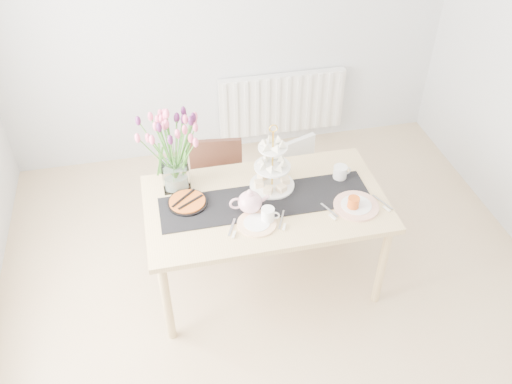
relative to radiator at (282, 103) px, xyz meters
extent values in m
plane|color=tan|center=(-0.50, -2.19, -0.45)|extent=(4.50, 4.50, 0.00)
plane|color=silver|center=(-0.50, 0.06, 0.85)|extent=(4.00, 0.00, 4.00)
cube|color=white|center=(0.00, 0.00, 0.00)|extent=(1.20, 0.08, 0.60)
cube|color=tan|center=(-0.55, -1.68, 0.28)|extent=(1.60, 0.90, 0.04)
cylinder|color=tan|center=(-1.28, -2.06, -0.09)|extent=(0.06, 0.06, 0.71)
cylinder|color=tan|center=(0.18, -2.06, -0.09)|extent=(0.06, 0.06, 0.71)
cylinder|color=tan|center=(-1.28, -1.30, -0.09)|extent=(0.06, 0.06, 0.71)
cylinder|color=tan|center=(0.18, -1.30, -0.09)|extent=(0.06, 0.06, 0.71)
cube|color=#3D1D16|center=(-0.81, -1.17, -0.04)|extent=(0.45, 0.45, 0.04)
cube|color=#3D1D16|center=(-0.78, -0.99, 0.17)|extent=(0.40, 0.09, 0.38)
cylinder|color=#3D1D16|center=(-1.01, -1.33, -0.26)|extent=(0.04, 0.04, 0.39)
cylinder|color=#3D1D16|center=(-0.65, -1.37, -0.26)|extent=(0.04, 0.04, 0.39)
cylinder|color=#3D1D16|center=(-0.96, -0.97, -0.26)|extent=(0.04, 0.04, 0.39)
cylinder|color=#3D1D16|center=(-0.60, -1.02, -0.26)|extent=(0.04, 0.04, 0.39)
cube|color=silver|center=(-0.12, -1.20, -0.07)|extent=(0.48, 0.48, 0.04)
cube|color=silver|center=(-0.18, -1.05, 0.13)|extent=(0.36, 0.17, 0.35)
cylinder|color=silver|center=(-0.22, -1.43, -0.27)|extent=(0.04, 0.04, 0.36)
cylinder|color=silver|center=(0.11, -1.31, -0.27)|extent=(0.04, 0.04, 0.36)
cylinder|color=silver|center=(-0.35, -1.10, -0.27)|extent=(0.04, 0.04, 0.36)
cylinder|color=silver|center=(-0.01, -0.97, -0.27)|extent=(0.04, 0.04, 0.36)
cube|color=black|center=(-0.55, -1.68, 0.30)|extent=(1.40, 0.35, 0.01)
cube|color=silver|center=(-1.11, -1.39, 0.39)|extent=(0.18, 0.18, 0.18)
cylinder|color=gold|center=(-0.48, -1.54, 0.52)|extent=(0.01, 0.01, 0.45)
cylinder|color=white|center=(-0.48, -1.54, 0.32)|extent=(0.31, 0.31, 0.01)
cylinder|color=white|center=(-0.48, -1.54, 0.47)|extent=(0.25, 0.25, 0.01)
cylinder|color=white|center=(-0.48, -1.54, 0.63)|extent=(0.19, 0.19, 0.01)
cylinder|color=silver|center=(0.01, -1.55, 0.35)|extent=(0.10, 0.10, 0.10)
cylinder|color=black|center=(-1.06, -1.60, 0.31)|extent=(0.27, 0.27, 0.02)
cylinder|color=orange|center=(-1.06, -1.60, 0.33)|extent=(0.24, 0.24, 0.01)
cylinder|color=white|center=(-0.58, -1.87, 0.35)|extent=(0.11, 0.11, 0.10)
cylinder|color=#D35517|center=(-0.02, -1.88, 0.35)|extent=(0.11, 0.11, 0.09)
cylinder|color=white|center=(-0.66, -1.89, 0.31)|extent=(0.33, 0.33, 0.01)
cylinder|color=white|center=(0.01, -1.86, 0.31)|extent=(0.39, 0.39, 0.02)
camera|label=1|loc=(-1.20, -4.32, 2.65)|focal=38.00mm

